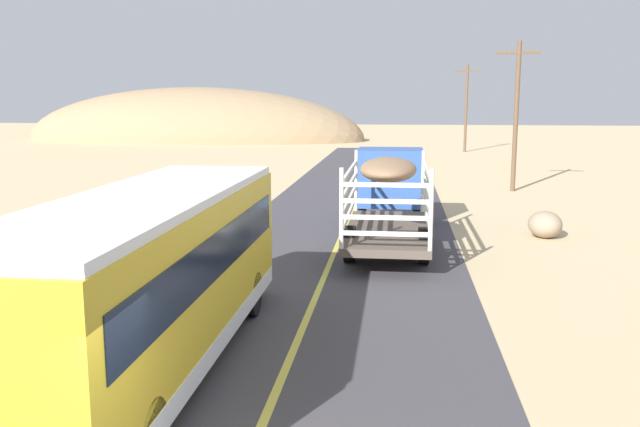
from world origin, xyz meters
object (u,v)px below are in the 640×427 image
(livestock_truck, at_px, (389,185))
(power_pole_mid, at_px, (516,112))
(boulder_near_shoulder, at_px, (545,224))
(power_pole_far, at_px, (466,105))
(bus, at_px, (150,277))

(livestock_truck, relative_size, power_pole_mid, 1.25)
(power_pole_mid, height_order, boulder_near_shoulder, power_pole_mid)
(livestock_truck, height_order, boulder_near_shoulder, livestock_truck)
(power_pole_mid, bearing_deg, power_pole_far, 90.00)
(power_pole_far, distance_m, boulder_near_shoulder, 39.15)
(power_pole_mid, distance_m, boulder_near_shoulder, 12.82)
(bus, distance_m, power_pole_far, 53.03)
(power_pole_mid, height_order, power_pole_far, power_pole_far)
(bus, height_order, boulder_near_shoulder, bus)
(bus, bearing_deg, power_pole_far, 78.69)
(livestock_truck, bearing_deg, bus, -107.17)
(power_pole_mid, relative_size, boulder_near_shoulder, 5.33)
(power_pole_far, xyz_separation_m, boulder_near_shoulder, (-0.86, -38.96, -3.76))
(power_pole_mid, bearing_deg, livestock_truck, -117.57)
(livestock_truck, xyz_separation_m, bus, (-4.03, -13.06, -0.04))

